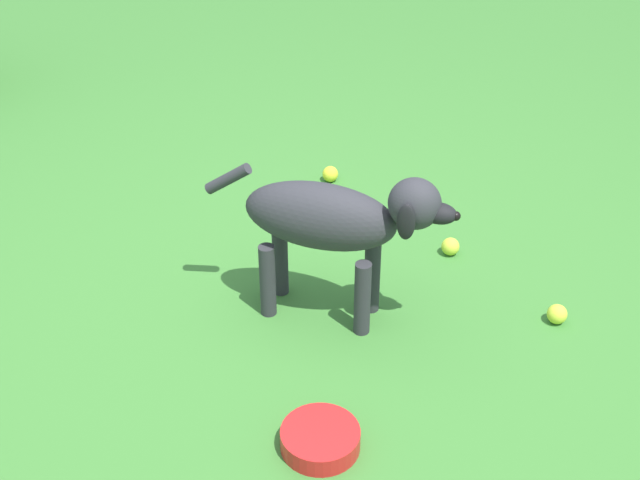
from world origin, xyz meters
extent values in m
plane|color=#38722D|center=(0.00, 0.00, 0.00)|extent=(14.00, 14.00, 0.00)
ellipsoid|color=#2D2D33|center=(0.09, -0.02, 0.37)|extent=(0.20, 0.49, 0.22)
cylinder|color=#2D2D33|center=(0.16, -0.18, 0.13)|extent=(0.05, 0.05, 0.26)
cylinder|color=#2D2D33|center=(0.03, -0.18, 0.13)|extent=(0.05, 0.05, 0.26)
cylinder|color=#2D2D33|center=(0.15, 0.14, 0.13)|extent=(0.05, 0.05, 0.26)
cylinder|color=#2D2D33|center=(0.03, 0.14, 0.13)|extent=(0.05, 0.05, 0.26)
ellipsoid|color=#2D2D33|center=(0.10, -0.31, 0.47)|extent=(0.15, 0.16, 0.16)
ellipsoid|color=black|center=(0.10, -0.38, 0.45)|extent=(0.08, 0.11, 0.06)
sphere|color=black|center=(0.10, -0.44, 0.45)|extent=(0.03, 0.03, 0.03)
ellipsoid|color=black|center=(0.17, -0.30, 0.45)|extent=(0.03, 0.06, 0.12)
ellipsoid|color=black|center=(0.02, -0.31, 0.45)|extent=(0.03, 0.06, 0.12)
cylinder|color=#2D2D33|center=(0.08, 0.28, 0.45)|extent=(0.04, 0.16, 0.13)
sphere|color=#C1DA38|center=(0.56, -0.36, 0.03)|extent=(0.07, 0.07, 0.07)
sphere|color=#C4DB36|center=(0.28, -0.77, 0.03)|extent=(0.07, 0.07, 0.07)
sphere|color=yellow|center=(0.94, 0.22, 0.03)|extent=(0.07, 0.07, 0.07)
cylinder|color=red|center=(-0.48, -0.22, 0.03)|extent=(0.22, 0.22, 0.06)
camera|label=1|loc=(-2.04, -0.75, 1.77)|focal=47.93mm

